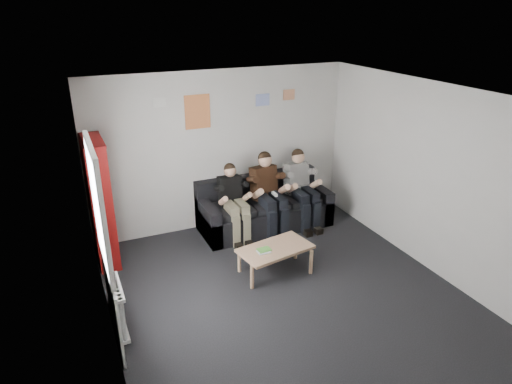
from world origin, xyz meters
The scene contains 14 objects.
room_shell centered at (0.00, 0.00, 1.35)m, with size 5.00×5.00×5.00m.
sofa centered at (0.59, 2.07, 0.31)m, with size 2.26×0.93×0.87m.
bookshelf centered at (-2.08, 2.02, 0.96)m, with size 0.29×0.86×1.92m.
coffee_table centered at (0.10, 0.62, 0.37)m, with size 1.04×0.57×0.42m.
game_cases centered at (-0.09, 0.58, 0.43)m, with size 0.20×0.16×0.03m.
person_left centered at (-0.04, 1.87, 0.64)m, with size 0.37×0.78×1.27m.
person_middle centered at (0.59, 1.87, 0.69)m, with size 0.42×0.91×1.38m.
person_right centered at (1.23, 1.87, 0.67)m, with size 0.41×0.87×1.35m.
radiator centered at (-2.15, 0.20, 0.35)m, with size 0.10×0.64×0.60m.
window centered at (-2.22, 0.20, 1.03)m, with size 0.05×1.30×2.36m.
poster_large centered at (-0.40, 2.49, 2.05)m, with size 0.42×0.01×0.55m, color gold.
poster_blue centered at (0.75, 2.49, 2.15)m, with size 0.25×0.01×0.20m, color #416ADE.
poster_pink centered at (1.25, 2.49, 2.20)m, with size 0.22×0.01×0.18m, color #C13C89.
poster_sign centered at (-1.00, 2.49, 2.25)m, with size 0.20×0.01×0.14m, color silver.
Camera 1 is at (-2.48, -4.51, 3.66)m, focal length 32.00 mm.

